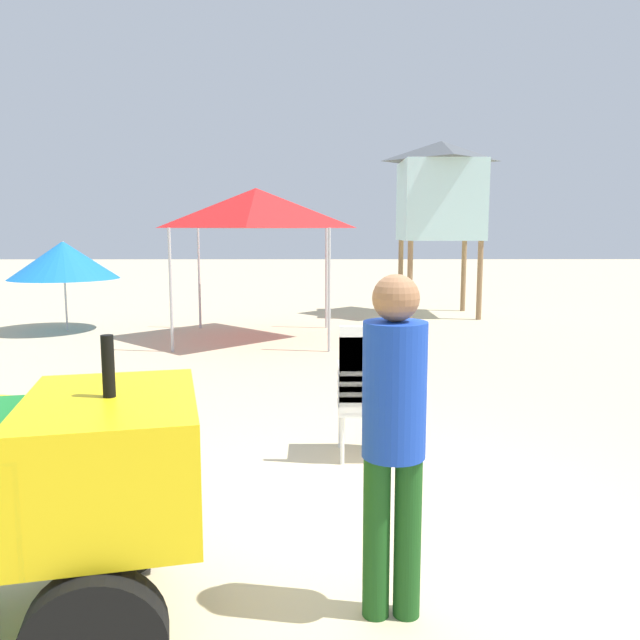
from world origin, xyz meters
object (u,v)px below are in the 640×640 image
lifeguard_near_left (394,424)px  lifeguard_tower (440,191)px  stacked_plastic_chairs (366,382)px  surfboard_pile (23,410)px  popup_canopy (256,208)px  beach_umbrella_left (64,260)px

lifeguard_near_left → lifeguard_tower: (2.50, 11.90, 1.86)m
stacked_plastic_chairs → surfboard_pile: bearing=161.2°
surfboard_pile → popup_canopy: popup_canopy is taller
lifeguard_tower → beach_umbrella_left: size_ratio=1.89×
lifeguard_near_left → beach_umbrella_left: lifeguard_near_left is taller
beach_umbrella_left → lifeguard_near_left: bearing=-60.8°
surfboard_pile → lifeguard_tower: bearing=54.6°
surfboard_pile → beach_umbrella_left: bearing=107.1°
stacked_plastic_chairs → popup_canopy: 6.71m
surfboard_pile → lifeguard_near_left: lifeguard_near_left is taller
popup_canopy → beach_umbrella_left: popup_canopy is taller
stacked_plastic_chairs → lifeguard_tower: (2.46, 9.62, 2.20)m
lifeguard_tower → surfboard_pile: bearing=-125.4°
lifeguard_near_left → surfboard_pile: bearing=134.9°
stacked_plastic_chairs → beach_umbrella_left: beach_umbrella_left is taller
stacked_plastic_chairs → lifeguard_near_left: 2.31m
stacked_plastic_chairs → popup_canopy: popup_canopy is taller
popup_canopy → beach_umbrella_left: bearing=165.9°
popup_canopy → beach_umbrella_left: 4.13m
beach_umbrella_left → stacked_plastic_chairs: bearing=-53.5°
stacked_plastic_chairs → lifeguard_near_left: bearing=-91.2°
popup_canopy → surfboard_pile: bearing=-111.5°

